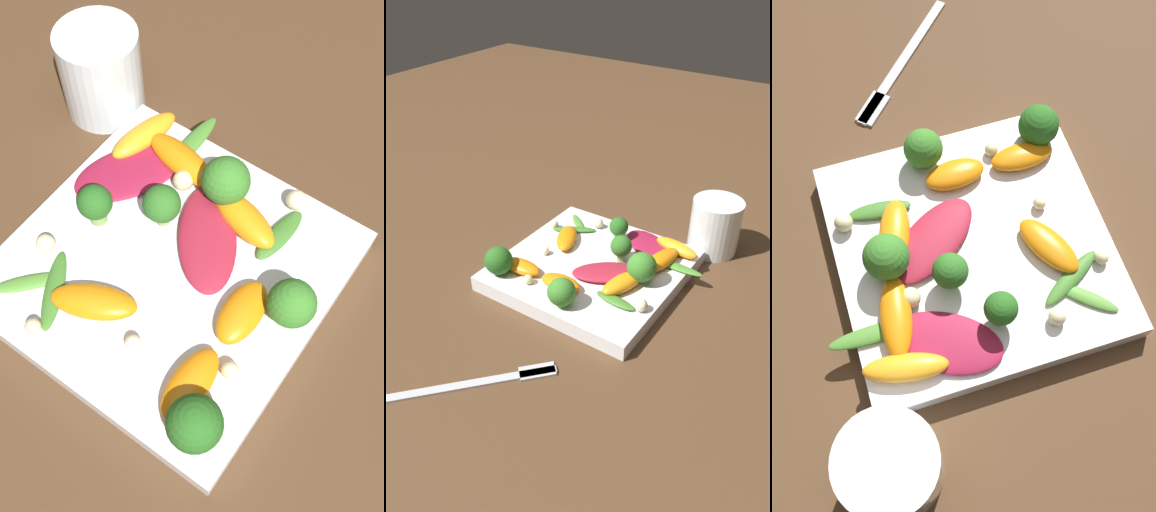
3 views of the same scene
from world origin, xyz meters
The scene contains 27 objects.
ground_plane centered at (0.00, 0.00, 0.00)m, with size 2.40×2.40×0.00m, color #4C331E.
plate centered at (0.00, 0.00, 0.01)m, with size 0.25×0.25×0.02m.
drinking_glass centered at (-0.17, 0.12, 0.04)m, with size 0.08×0.08×0.09m.
fork centered at (0.24, 0.01, 0.00)m, with size 0.16×0.15×0.01m.
radicchio_leaf_0 centered at (-0.08, 0.05, 0.03)m, with size 0.10×0.12×0.01m.
radicchio_leaf_1 centered at (0.01, 0.04, 0.03)m, with size 0.10×0.11×0.01m.
orange_segment_0 centered at (0.07, -0.08, 0.03)m, with size 0.03×0.06×0.02m.
orange_segment_1 centered at (-0.10, 0.09, 0.03)m, with size 0.04×0.08×0.02m.
orange_segment_2 centered at (0.03, 0.07, 0.03)m, with size 0.08×0.05×0.02m.
orange_segment_3 centered at (-0.03, -0.07, 0.03)m, with size 0.08×0.06×0.02m.
orange_segment_4 centered at (-0.05, 0.09, 0.03)m, with size 0.08×0.04×0.02m.
orange_segment_5 centered at (0.07, -0.01, 0.03)m, with size 0.03×0.06×0.02m.
broccoli_floret_0 centered at (-0.08, 0.00, 0.05)m, with size 0.03×0.03×0.04m.
broccoli_floret_1 centered at (0.10, -0.10, 0.05)m, with size 0.04×0.04×0.04m.
broccoli_floret_2 centered at (-0.03, 0.03, 0.05)m, with size 0.03×0.03×0.04m.
broccoli_floret_3 centered at (0.00, 0.08, 0.05)m, with size 0.04×0.04×0.05m.
broccoli_floret_4 centered at (0.10, 0.02, 0.04)m, with size 0.04×0.04×0.04m.
arugula_sprig_0 centered at (-0.06, 0.11, 0.03)m, with size 0.02×0.08×0.01m.
arugula_sprig_1 centered at (-0.06, -0.07, 0.03)m, with size 0.05×0.07×0.01m.
arugula_sprig_2 centered at (0.06, 0.07, 0.03)m, with size 0.02×0.06×0.01m.
arugula_sprig_3 centered at (-0.08, -0.08, 0.03)m, with size 0.05×0.05×0.00m.
macadamia_nut_0 centered at (-0.05, -0.11, 0.03)m, with size 0.01×0.01×0.01m.
macadamia_nut_1 centered at (0.05, 0.11, 0.03)m, with size 0.02×0.02×0.02m.
macadamia_nut_2 centered at (-0.04, 0.07, 0.03)m, with size 0.02×0.02×0.02m.
macadamia_nut_3 centered at (0.09, -0.05, 0.03)m, with size 0.01×0.01×0.01m.
macadamia_nut_4 centered at (0.02, -0.07, 0.03)m, with size 0.01×0.01×0.01m.
macadamia_nut_5 centered at (-0.09, -0.05, 0.03)m, with size 0.02×0.02×0.02m.
Camera 3 is at (-0.23, 0.08, 0.53)m, focal length 42.00 mm.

